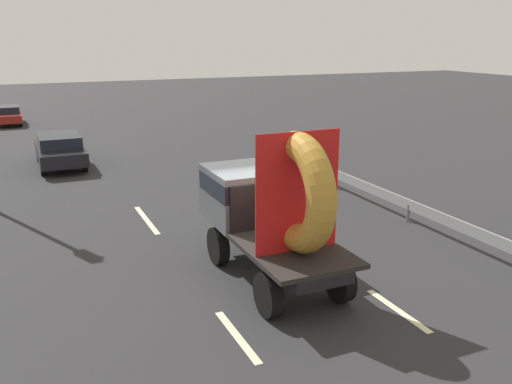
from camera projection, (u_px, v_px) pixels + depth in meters
ground_plane at (273, 275)px, 13.21m from camera, size 120.00×120.00×0.00m
flatbed_truck at (268, 204)px, 12.76m from camera, size 2.02×4.77×3.70m
distant_sedan at (60, 149)px, 23.86m from camera, size 1.87×4.36×1.42m
guardrail at (369, 189)px, 18.64m from camera, size 0.10×16.42×0.71m
lane_dash_left_near at (237, 336)px, 10.52m from camera, size 0.16×2.05×0.01m
lane_dash_left_far at (146, 220)px, 17.13m from camera, size 0.16×2.86×0.01m
lane_dash_right_near at (398, 310)px, 11.51m from camera, size 0.16×2.02×0.01m
lane_dash_right_far at (244, 203)px, 18.81m from camera, size 0.16×2.97×0.01m
oncoming_car at (8, 115)px, 35.15m from camera, size 1.55×3.62×1.18m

